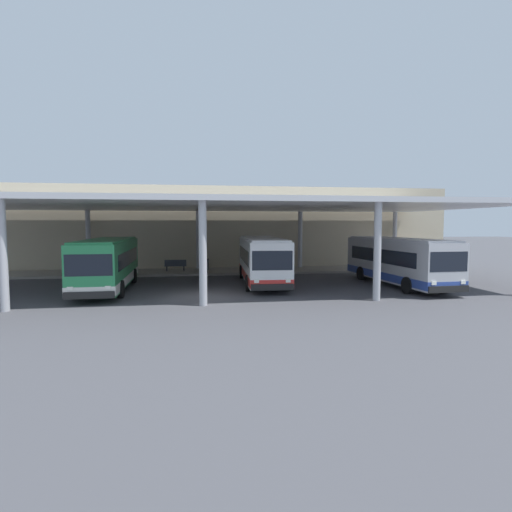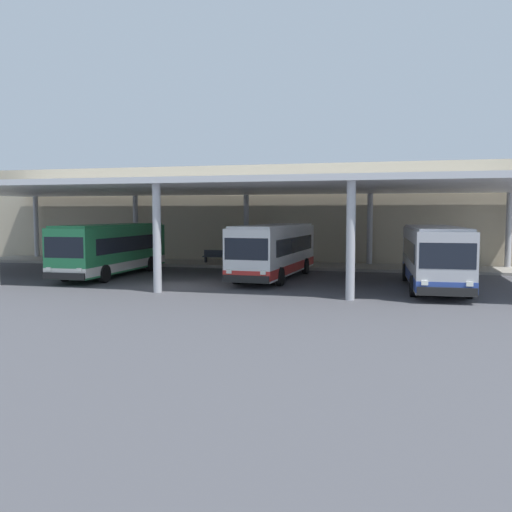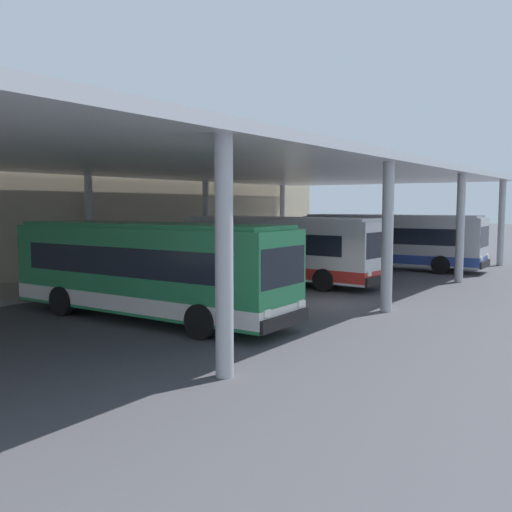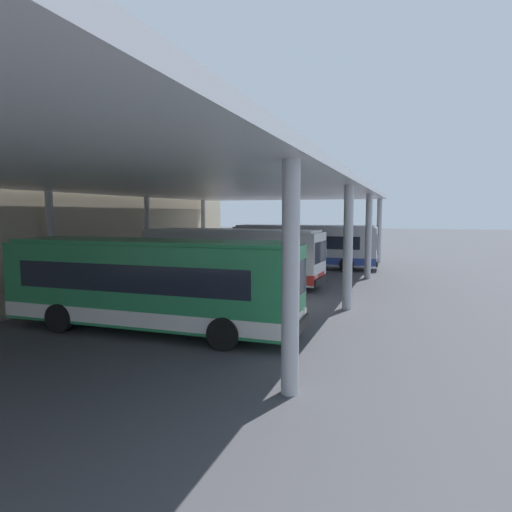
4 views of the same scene
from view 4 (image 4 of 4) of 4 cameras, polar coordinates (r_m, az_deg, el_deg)
name	(u,v)px [view 4 (image 4 of 4)]	position (r m, az deg, el deg)	size (l,w,h in m)	color
ground_plane	(290,305)	(19.61, 4.48, -6.39)	(200.00, 200.00, 0.00)	#47474C
platform_kerb	(78,288)	(25.28, -22.23, -3.86)	(42.00, 4.50, 0.18)	gray
station_building_facade	(28,218)	(27.25, -27.64, 4.38)	(48.00, 1.60, 7.56)	#C1B293
canopy_shelter	(179,188)	(21.32, -10.00, 8.81)	(40.00, 17.00, 5.55)	silver
bus_nearest_bay	(151,284)	(15.50, -13.64, -3.54)	(2.87, 10.58, 3.17)	#28844C
bus_second_bay	(231,256)	(24.80, -3.30, 0.03)	(3.12, 10.65, 3.17)	white
bus_middle_bay	(304,246)	(32.53, 6.33, 1.35)	(3.06, 10.64, 3.17)	#B7B7BC
bench_waiting	(48,283)	(23.85, -25.53, -3.15)	(1.80, 0.45, 0.92)	#383D47
trash_bin	(82,275)	(25.81, -21.85, -2.34)	(0.52, 0.52, 0.98)	#33383D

